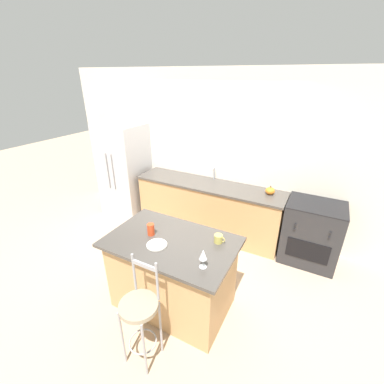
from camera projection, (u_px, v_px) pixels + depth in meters
ground_plane at (199, 240)px, 4.41m from camera, size 18.00×18.00×0.00m
wall_back at (217, 154)px, 4.37m from camera, size 6.00×0.07×2.70m
back_counter at (208, 207)px, 4.50m from camera, size 2.55×0.65×0.92m
sink_faucet at (214, 172)px, 4.41m from camera, size 0.02×0.13×0.22m
kitchen_island at (172, 273)px, 3.00m from camera, size 1.43×0.90×0.93m
refrigerator at (125, 170)px, 5.01m from camera, size 0.80×0.76×1.77m
oven_range at (311, 233)px, 3.77m from camera, size 0.77×0.64×0.94m
bar_stool_near at (140, 314)px, 2.36m from camera, size 0.36×0.36×1.14m
dinner_plate at (157, 245)px, 2.73m from camera, size 0.22×0.22×0.02m
wine_glass at (203, 255)px, 2.37m from camera, size 0.08×0.08×0.20m
coffee_mug at (219, 239)px, 2.76m from camera, size 0.12×0.09×0.09m
tumbler_cup at (151, 229)px, 2.89m from camera, size 0.08×0.08×0.14m
pumpkin_decoration at (270, 191)px, 3.90m from camera, size 0.14×0.14×0.13m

